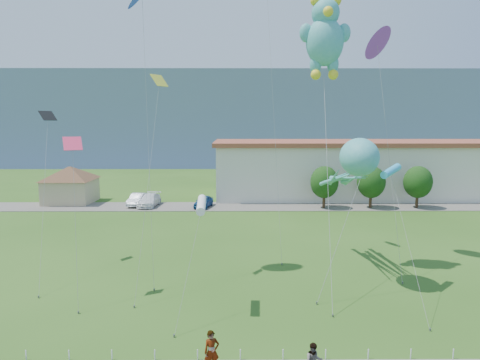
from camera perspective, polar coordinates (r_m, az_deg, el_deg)
name	(u,v)px	position (r m, az deg, el deg)	size (l,w,h in m)	color
ground	(260,345)	(22.86, 2.71, -21.13)	(160.00, 160.00, 0.00)	#2D5417
parking_strip	(246,207)	(56.09, 0.81, -3.55)	(70.00, 6.00, 0.06)	#59544C
hill_ridge	(241,117)	(140.00, 0.11, 8.37)	(160.00, 50.00, 25.00)	slate
pavilion	(70,181)	(62.85, -21.69, -0.12)	(9.20, 9.20, 5.00)	tan
warehouse	(417,168)	(69.84, 22.51, 1.49)	(61.00, 15.00, 8.20)	beige
rope_fence	(262,354)	(21.61, 2.91, -22.21)	(26.05, 0.05, 0.50)	white
tree_near	(324,182)	(55.65, 11.18, -0.29)	(3.60, 3.60, 5.47)	#3F2B19
tree_mid	(371,182)	(57.15, 17.09, -0.27)	(3.60, 3.60, 5.47)	#3F2B19
tree_far	(418,182)	(59.23, 22.63, -0.26)	(3.60, 3.60, 5.47)	#3F2B19
pedestrian_left	(212,351)	(20.26, -3.80, -21.84)	(0.69, 0.45, 1.88)	gray
parked_car_silver	(138,199)	(58.24, -13.51, -2.53)	(1.66, 4.76, 1.57)	silver
parked_car_white	(149,200)	(57.41, -12.00, -2.64)	(2.19, 5.39, 1.56)	white
parked_car_blue	(204,202)	(55.65, -4.88, -2.87)	(1.73, 4.29, 1.46)	navy
octopus_kite	(353,167)	(30.88, 14.87, 1.68)	(4.59, 10.47, 9.99)	teal
teddy_bear_kite	(325,36)	(33.58, 11.26, 18.36)	(3.75, 10.56, 20.12)	teal
small_kite_pink	(73,160)	(28.47, -21.36, 2.53)	(1.77, 3.95, 10.13)	#F73762
small_kite_white	(201,206)	(24.86, -5.19, -3.42)	(1.49, 4.71, 6.71)	white
small_kite_black	(47,134)	(35.91, -24.36, 5.60)	(2.94, 8.69, 11.95)	black
small_kite_purple	(378,48)	(37.02, 17.93, 16.38)	(1.80, 7.67, 17.92)	#A336D9
small_kite_yellow	(156,106)	(30.38, -11.08, 9.71)	(1.40, 7.03, 14.35)	gold
small_kite_cyan	(391,172)	(29.59, 19.52, 1.01)	(0.50, 7.49, 8.29)	#31AFE0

